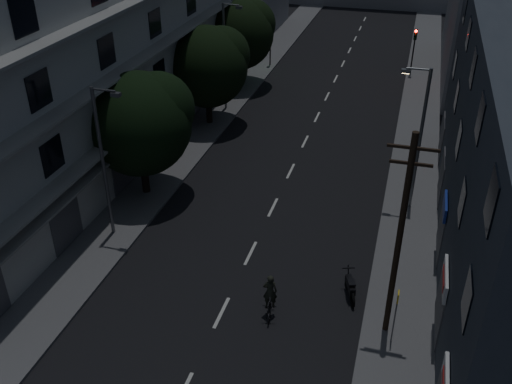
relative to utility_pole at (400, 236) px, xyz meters
The scene contains 18 objects.
ground 19.62m from the utility_pole, 111.49° to the left, with size 160.00×160.00×0.00m, color black.
sidewalk_left 23.35m from the utility_pole, 129.27° to the left, with size 3.00×90.00×0.15m, color #565659.
sidewalk_right 18.33m from the utility_pole, 88.26° to the left, with size 3.00×90.00×0.15m, color #565659.
lane_markings 25.40m from the utility_pole, 106.22° to the left, with size 0.15×60.50×0.01m.
building_left 21.85m from the utility_pole, 150.57° to the left, with size 7.00×36.00×14.00m.
building_far_right 35.09m from the utility_pole, 81.74° to the left, with size 6.00×20.00×13.00m, color slate.
tree_near 16.41m from the utility_pole, 151.89° to the left, with size 5.85×5.85×7.21m.
tree_mid 23.26m from the utility_pole, 128.12° to the left, with size 5.77×5.77×7.09m.
tree_far 30.54m from the utility_pole, 118.73° to the left, with size 5.82×5.82×7.20m.
traffic_signal_far_right 33.15m from the utility_pole, 91.07° to the left, with size 0.28×0.37×4.10m.
traffic_signal_far_left 35.13m from the utility_pole, 112.62° to the left, with size 0.28×0.37×4.10m.
street_lamp_left_near 14.64m from the utility_pole, 166.89° to the left, with size 1.51×0.25×8.00m.
street_lamp_right 10.28m from the utility_pole, 88.03° to the left, with size 1.51×0.25×8.00m.
street_lamp_left_far 25.46m from the utility_pole, 123.43° to the left, with size 1.51×0.25×8.00m.
utility_pole is the anchor object (origin of this frame).
bus_stop_sign 3.05m from the utility_pole, 65.00° to the right, with size 0.06×0.35×2.52m.
motorcycle 5.05m from the utility_pole, 133.79° to the left, with size 0.85×1.89×1.25m.
cyclist 6.44m from the utility_pole, behind, with size 0.91×1.76×2.12m.
Camera 1 is at (6.59, -11.10, 17.19)m, focal length 40.00 mm.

